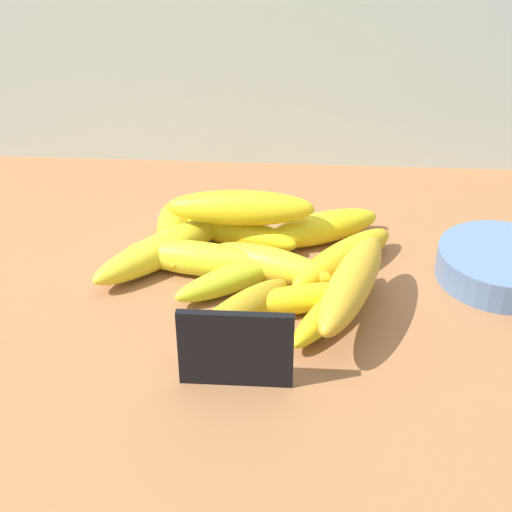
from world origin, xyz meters
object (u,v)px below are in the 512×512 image
fruit_bowl (502,265)px  banana_3 (336,305)px  banana_6 (239,313)px  banana_0 (173,234)px  banana_5 (238,277)px  banana_11 (352,283)px  banana_12 (240,208)px  banana_4 (322,228)px  banana_2 (197,258)px  banana_1 (297,300)px  banana_9 (163,249)px  banana_10 (270,264)px  chalkboard_sign (236,352)px  banana_7 (343,258)px  banana_8 (238,233)px

fruit_bowl → banana_3: fruit_bowl is taller
banana_6 → banana_0: bearing=121.3°
banana_0 → banana_5: banana_0 is taller
banana_5 → banana_11: size_ratio=0.86×
banana_6 → banana_12: 16.47cm
banana_5 → banana_4: bearing=49.2°
fruit_bowl → banana_2: 35.85cm
banana_1 → banana_9: size_ratio=0.81×
banana_0 → banana_11: banana_11 is taller
banana_0 → banana_4: bearing=7.9°
fruit_bowl → banana_10: (-27.15, -1.95, 0.23)cm
banana_0 → banana_6: size_ratio=0.98×
banana_10 → banana_12: (-3.98, 6.47, 3.89)cm
banana_1 → banana_10: banana_10 is taller
banana_4 → banana_12: size_ratio=0.88×
banana_0 → banana_9: (-0.54, -3.91, 0.11)cm
banana_1 → banana_10: size_ratio=1.06×
chalkboard_sign → banana_9: bearing=117.0°
banana_6 → banana_11: 12.35cm
banana_3 → banana_12: banana_12 is taller
banana_3 → banana_9: banana_9 is taller
banana_7 → banana_0: bearing=168.1°
banana_7 → banana_8: size_ratio=1.09×
banana_0 → banana_1: bearing=-39.0°
banana_3 → banana_6: banana_6 is taller
banana_4 → banana_8: size_ratio=1.00×
banana_4 → banana_11: banana_11 is taller
chalkboard_sign → banana_10: bearing=82.4°
banana_0 → banana_1: banana_0 is taller
banana_6 → banana_12: bearing=93.8°
banana_2 → banana_3: bearing=-25.6°
banana_3 → banana_4: bearing=95.0°
fruit_bowl → banana_12: size_ratio=0.84×
banana_4 → banana_2: bearing=-150.9°
banana_1 → banana_5: same height
banana_11 → chalkboard_sign: bearing=-138.4°
banana_7 → banana_3: bearing=-96.8°
banana_3 → banana_4: banana_4 is taller
chalkboard_sign → banana_3: chalkboard_sign is taller
fruit_bowl → banana_7: bearing=179.9°
chalkboard_sign → banana_12: bearing=93.5°
chalkboard_sign → banana_6: chalkboard_sign is taller
chalkboard_sign → banana_1: 13.51cm
banana_3 → banana_2: bearing=154.4°
banana_0 → fruit_bowl: bearing=-6.5°
banana_5 → banana_11: 14.38cm
banana_2 → banana_6: (5.77, -10.23, -0.19)cm
chalkboard_sign → banana_5: bearing=94.1°
fruit_bowl → banana_0: bearing=173.5°
chalkboard_sign → banana_8: 25.93cm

